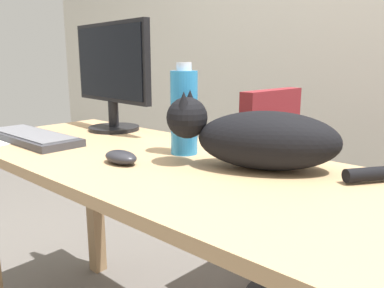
# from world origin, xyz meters

# --- Properties ---
(back_wall) EXTENTS (6.00, 0.04, 2.60)m
(back_wall) POSITION_xyz_m (0.00, 1.50, 1.30)
(back_wall) COLOR beige
(back_wall) RESTS_ON ground_plane
(desk) EXTENTS (1.54, 0.61, 0.74)m
(desk) POSITION_xyz_m (0.00, 0.00, 0.62)
(desk) COLOR tan
(desk) RESTS_ON ground_plane
(office_chair) EXTENTS (0.48, 0.48, 0.90)m
(office_chair) POSITION_xyz_m (0.14, 0.62, 0.38)
(office_chair) COLOR black
(office_chair) RESTS_ON ground_plane
(monitor) EXTENTS (0.48, 0.20, 0.41)m
(monitor) POSITION_xyz_m (-0.46, 0.19, 0.96)
(monitor) COLOR black
(monitor) RESTS_ON desk
(keyboard) EXTENTS (0.44, 0.15, 0.03)m
(keyboard) POSITION_xyz_m (-0.50, -0.12, 0.75)
(keyboard) COLOR #333338
(keyboard) RESTS_ON desk
(cat) EXTENTS (0.56, 0.33, 0.20)m
(cat) POSITION_xyz_m (0.27, 0.10, 0.82)
(cat) COLOR black
(cat) RESTS_ON desk
(computer_mouse) EXTENTS (0.11, 0.06, 0.04)m
(computer_mouse) POSITION_xyz_m (-0.03, -0.10, 0.75)
(computer_mouse) COLOR #232328
(computer_mouse) RESTS_ON desk
(water_bottle) EXTENTS (0.08, 0.08, 0.27)m
(water_bottle) POSITION_xyz_m (0.02, 0.10, 0.86)
(water_bottle) COLOR #2D8CD1
(water_bottle) RESTS_ON desk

